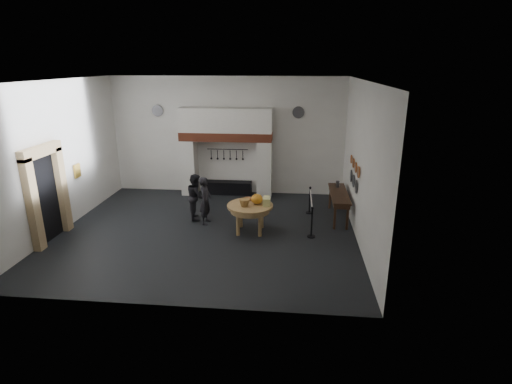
# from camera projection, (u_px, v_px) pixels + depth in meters

# --- Properties ---
(floor) EXTENTS (9.00, 8.00, 0.02)m
(floor) POSITION_uv_depth(u_px,v_px,m) (208.00, 231.00, 12.35)
(floor) COLOR black
(floor) RESTS_ON ground
(ceiling) EXTENTS (9.00, 8.00, 0.02)m
(ceiling) POSITION_uv_depth(u_px,v_px,m) (202.00, 80.00, 10.95)
(ceiling) COLOR silver
(ceiling) RESTS_ON wall_back
(wall_back) EXTENTS (9.00, 0.02, 4.50)m
(wall_back) POSITION_uv_depth(u_px,v_px,m) (228.00, 136.00, 15.43)
(wall_back) COLOR silver
(wall_back) RESTS_ON floor
(wall_front) EXTENTS (9.00, 0.02, 4.50)m
(wall_front) POSITION_uv_depth(u_px,v_px,m) (161.00, 207.00, 7.86)
(wall_front) COLOR silver
(wall_front) RESTS_ON floor
(wall_left) EXTENTS (0.02, 8.00, 4.50)m
(wall_left) POSITION_uv_depth(u_px,v_px,m) (59.00, 157.00, 12.07)
(wall_left) COLOR silver
(wall_left) RESTS_ON floor
(wall_right) EXTENTS (0.02, 8.00, 4.50)m
(wall_right) POSITION_uv_depth(u_px,v_px,m) (362.00, 164.00, 11.23)
(wall_right) COLOR silver
(wall_right) RESTS_ON floor
(chimney_pier_left) EXTENTS (0.55, 0.70, 2.15)m
(chimney_pier_left) POSITION_uv_depth(u_px,v_px,m) (190.00, 167.00, 15.60)
(chimney_pier_left) COLOR silver
(chimney_pier_left) RESTS_ON floor
(chimney_pier_right) EXTENTS (0.55, 0.70, 2.15)m
(chimney_pier_right) POSITION_uv_depth(u_px,v_px,m) (265.00, 169.00, 15.33)
(chimney_pier_right) COLOR silver
(chimney_pier_right) RESTS_ON floor
(hearth_brick_band) EXTENTS (3.50, 0.72, 0.32)m
(hearth_brick_band) POSITION_uv_depth(u_px,v_px,m) (226.00, 136.00, 15.08)
(hearth_brick_band) COLOR #9E442B
(hearth_brick_band) RESTS_ON chimney_pier_left
(chimney_hood) EXTENTS (3.50, 0.70, 0.90)m
(chimney_hood) POSITION_uv_depth(u_px,v_px,m) (226.00, 120.00, 14.89)
(chimney_hood) COLOR silver
(chimney_hood) RESTS_ON hearth_brick_band
(iron_range) EXTENTS (1.90, 0.45, 0.50)m
(iron_range) POSITION_uv_depth(u_px,v_px,m) (227.00, 188.00, 15.79)
(iron_range) COLOR black
(iron_range) RESTS_ON floor
(utensil_rail) EXTENTS (1.60, 0.02, 0.02)m
(utensil_rail) POSITION_uv_depth(u_px,v_px,m) (227.00, 149.00, 15.51)
(utensil_rail) COLOR black
(utensil_rail) RESTS_ON wall_back
(door_recess) EXTENTS (0.04, 1.10, 2.50)m
(door_recess) POSITION_uv_depth(u_px,v_px,m) (46.00, 199.00, 11.43)
(door_recess) COLOR black
(door_recess) RESTS_ON floor
(door_jamb_near) EXTENTS (0.22, 0.30, 2.60)m
(door_jamb_near) POSITION_uv_depth(u_px,v_px,m) (33.00, 206.00, 10.74)
(door_jamb_near) COLOR tan
(door_jamb_near) RESTS_ON floor
(door_jamb_far) EXTENTS (0.22, 0.30, 2.60)m
(door_jamb_far) POSITION_uv_depth(u_px,v_px,m) (62.00, 190.00, 12.06)
(door_jamb_far) COLOR tan
(door_jamb_far) RESTS_ON floor
(door_lintel) EXTENTS (0.22, 1.70, 0.30)m
(door_lintel) POSITION_uv_depth(u_px,v_px,m) (40.00, 151.00, 10.98)
(door_lintel) COLOR tan
(door_lintel) RESTS_ON door_jamb_near
(wall_plaque) EXTENTS (0.05, 0.34, 0.44)m
(wall_plaque) POSITION_uv_depth(u_px,v_px,m) (77.00, 171.00, 13.02)
(wall_plaque) COLOR gold
(wall_plaque) RESTS_ON wall_left
(work_table) EXTENTS (1.63, 1.63, 0.07)m
(work_table) POSITION_uv_depth(u_px,v_px,m) (250.00, 206.00, 12.06)
(work_table) COLOR tan
(work_table) RESTS_ON floor
(pumpkin) EXTENTS (0.36, 0.36, 0.31)m
(pumpkin) POSITION_uv_depth(u_px,v_px,m) (257.00, 199.00, 12.08)
(pumpkin) COLOR orange
(pumpkin) RESTS_ON work_table
(cheese_block_big) EXTENTS (0.22, 0.22, 0.24)m
(cheese_block_big) POSITION_uv_depth(u_px,v_px,m) (266.00, 202.00, 11.92)
(cheese_block_big) COLOR #D2D07D
(cheese_block_big) RESTS_ON work_table
(cheese_block_small) EXTENTS (0.18, 0.18, 0.20)m
(cheese_block_small) POSITION_uv_depth(u_px,v_px,m) (267.00, 199.00, 12.21)
(cheese_block_small) COLOR #EDEA8E
(cheese_block_small) RESTS_ON work_table
(wicker_basket) EXTENTS (0.37, 0.37, 0.22)m
(wicker_basket) POSITION_uv_depth(u_px,v_px,m) (244.00, 203.00, 11.89)
(wicker_basket) COLOR #986437
(wicker_basket) RESTS_ON work_table
(bread_loaf) EXTENTS (0.31, 0.18, 0.13)m
(bread_loaf) POSITION_uv_depth(u_px,v_px,m) (248.00, 199.00, 12.37)
(bread_loaf) COLOR #A7603B
(bread_loaf) RESTS_ON work_table
(visitor_near) EXTENTS (0.41, 0.59, 1.55)m
(visitor_near) POSITION_uv_depth(u_px,v_px,m) (205.00, 201.00, 12.72)
(visitor_near) COLOR black
(visitor_near) RESTS_ON floor
(visitor_far) EXTENTS (0.76, 0.87, 1.52)m
(visitor_far) POSITION_uv_depth(u_px,v_px,m) (196.00, 197.00, 13.14)
(visitor_far) COLOR black
(visitor_far) RESTS_ON floor
(side_table) EXTENTS (0.55, 2.20, 0.06)m
(side_table) POSITION_uv_depth(u_px,v_px,m) (339.00, 193.00, 13.10)
(side_table) COLOR #3C2315
(side_table) RESTS_ON floor
(pewter_jug) EXTENTS (0.12, 0.12, 0.22)m
(pewter_jug) POSITION_uv_depth(u_px,v_px,m) (338.00, 184.00, 13.62)
(pewter_jug) COLOR #444348
(pewter_jug) RESTS_ON side_table
(copper_pan_a) EXTENTS (0.03, 0.34, 0.34)m
(copper_pan_a) POSITION_uv_depth(u_px,v_px,m) (359.00, 172.00, 11.52)
(copper_pan_a) COLOR #C6662D
(copper_pan_a) RESTS_ON wall_right
(copper_pan_b) EXTENTS (0.03, 0.32, 0.32)m
(copper_pan_b) POSITION_uv_depth(u_px,v_px,m) (356.00, 167.00, 12.04)
(copper_pan_b) COLOR #C6662D
(copper_pan_b) RESTS_ON wall_right
(copper_pan_c) EXTENTS (0.03, 0.30, 0.30)m
(copper_pan_c) POSITION_uv_depth(u_px,v_px,m) (353.00, 163.00, 12.56)
(copper_pan_c) COLOR #C6662D
(copper_pan_c) RESTS_ON wall_right
(copper_pan_d) EXTENTS (0.03, 0.28, 0.28)m
(copper_pan_d) POSITION_uv_depth(u_px,v_px,m) (351.00, 159.00, 13.08)
(copper_pan_d) COLOR #C6662D
(copper_pan_d) RESTS_ON wall_right
(pewter_plate_left) EXTENTS (0.03, 0.40, 0.40)m
(pewter_plate_left) POSITION_uv_depth(u_px,v_px,m) (356.00, 187.00, 11.86)
(pewter_plate_left) COLOR #4C4C51
(pewter_plate_left) RESTS_ON wall_right
(pewter_plate_mid) EXTENTS (0.03, 0.40, 0.40)m
(pewter_plate_mid) POSITION_uv_depth(u_px,v_px,m) (353.00, 181.00, 12.43)
(pewter_plate_mid) COLOR #4C4C51
(pewter_plate_mid) RESTS_ON wall_right
(pewter_plate_right) EXTENTS (0.03, 0.40, 0.40)m
(pewter_plate_right) POSITION_uv_depth(u_px,v_px,m) (351.00, 176.00, 13.00)
(pewter_plate_right) COLOR #4C4C51
(pewter_plate_right) RESTS_ON wall_right
(pewter_plate_back_left) EXTENTS (0.44, 0.03, 0.44)m
(pewter_plate_back_left) POSITION_uv_depth(u_px,v_px,m) (158.00, 111.00, 15.35)
(pewter_plate_back_left) COLOR #4C4C51
(pewter_plate_back_left) RESTS_ON wall_back
(pewter_plate_back_right) EXTENTS (0.44, 0.03, 0.44)m
(pewter_plate_back_right) POSITION_uv_depth(u_px,v_px,m) (298.00, 112.00, 14.85)
(pewter_plate_back_right) COLOR #4C4C51
(pewter_plate_back_right) RESTS_ON wall_back
(barrier_post_near) EXTENTS (0.05, 0.05, 0.90)m
(barrier_post_near) POSITION_uv_depth(u_px,v_px,m) (312.00, 223.00, 11.79)
(barrier_post_near) COLOR black
(barrier_post_near) RESTS_ON floor
(barrier_post_far) EXTENTS (0.05, 0.05, 0.90)m
(barrier_post_far) POSITION_uv_depth(u_px,v_px,m) (310.00, 201.00, 13.68)
(barrier_post_far) COLOR black
(barrier_post_far) RESTS_ON floor
(barrier_rope) EXTENTS (0.04, 2.00, 0.04)m
(barrier_rope) POSITION_uv_depth(u_px,v_px,m) (311.00, 199.00, 12.61)
(barrier_rope) COLOR white
(barrier_rope) RESTS_ON barrier_post_near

